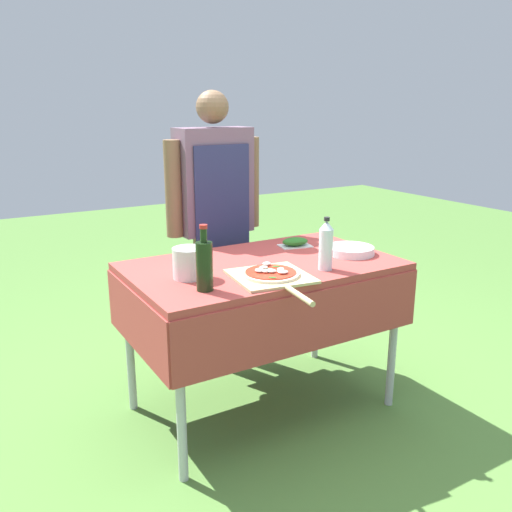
# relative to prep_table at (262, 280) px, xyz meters

# --- Properties ---
(ground_plane) EXTENTS (12.00, 12.00, 0.00)m
(ground_plane) POSITION_rel_prep_table_xyz_m (0.00, 0.00, -0.70)
(ground_plane) COLOR #517F38
(prep_table) EXTENTS (1.31, 0.79, 0.79)m
(prep_table) POSITION_rel_prep_table_xyz_m (0.00, 0.00, 0.00)
(prep_table) COLOR #A83D38
(prep_table) RESTS_ON ground
(person_cook) EXTENTS (0.61, 0.21, 1.62)m
(person_cook) POSITION_rel_prep_table_xyz_m (0.07, 0.65, 0.25)
(person_cook) COLOR #70604C
(person_cook) RESTS_ON ground
(pizza_on_peel) EXTENTS (0.37, 0.57, 0.05)m
(pizza_on_peel) POSITION_rel_prep_table_xyz_m (-0.09, -0.23, 0.10)
(pizza_on_peel) COLOR #D1B27F
(pizza_on_peel) RESTS_ON prep_table
(oil_bottle) EXTENTS (0.07, 0.07, 0.28)m
(oil_bottle) POSITION_rel_prep_table_xyz_m (-0.42, -0.22, 0.20)
(oil_bottle) COLOR black
(oil_bottle) RESTS_ON prep_table
(water_bottle) EXTENTS (0.07, 0.07, 0.25)m
(water_bottle) POSITION_rel_prep_table_xyz_m (0.20, -0.24, 0.20)
(water_bottle) COLOR silver
(water_bottle) RESTS_ON prep_table
(herb_container) EXTENTS (0.19, 0.14, 0.05)m
(herb_container) POSITION_rel_prep_table_xyz_m (0.32, 0.18, 0.11)
(herb_container) COLOR silver
(herb_container) RESTS_ON prep_table
(mixing_tub) EXTENTS (0.15, 0.15, 0.14)m
(mixing_tub) POSITION_rel_prep_table_xyz_m (-0.40, -0.03, 0.16)
(mixing_tub) COLOR silver
(mixing_tub) RESTS_ON prep_table
(plate_stack) EXTENTS (0.25, 0.25, 0.04)m
(plate_stack) POSITION_rel_prep_table_xyz_m (0.48, -0.09, 0.11)
(plate_stack) COLOR white
(plate_stack) RESTS_ON prep_table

